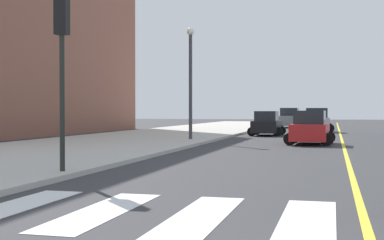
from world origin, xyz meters
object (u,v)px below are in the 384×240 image
object	(u,v)px
car_silver_second	(317,121)
car_gray_third	(290,118)
street_lamp	(191,72)
car_red_fifth	(310,129)
car_black_fourth	(267,124)
traffic_light_far_corner	(62,49)

from	to	relation	value
car_silver_second	car_gray_third	xyz separation A→B (m)	(-3.13, 11.54, 0.03)
car_silver_second	street_lamp	size ratio (longest dim) A/B	0.71
car_red_fifth	car_black_fourth	bearing A→B (deg)	111.85
car_silver_second	traffic_light_far_corner	distance (m)	34.43
car_red_fifth	street_lamp	size ratio (longest dim) A/B	0.63
car_red_fifth	car_gray_third	bearing A→B (deg)	98.85
car_silver_second	traffic_light_far_corner	xyz separation A→B (m)	(-5.80, -33.85, 2.52)
traffic_light_far_corner	car_silver_second	bearing A→B (deg)	80.28
car_red_fifth	traffic_light_far_corner	distance (m)	17.57
car_red_fifth	traffic_light_far_corner	world-z (taller)	traffic_light_far_corner
car_gray_third	car_red_fifth	bearing A→B (deg)	-82.47
traffic_light_far_corner	street_lamp	bearing A→B (deg)	93.05
car_black_fourth	car_red_fifth	xyz separation A→B (m)	(3.46, -9.79, 0.02)
car_silver_second	car_red_fifth	size ratio (longest dim) A/B	1.11
traffic_light_far_corner	car_gray_third	bearing A→B (deg)	86.64
street_lamp	car_red_fifth	bearing A→B (deg)	-8.57
car_gray_third	car_black_fourth	bearing A→B (deg)	-89.43
car_silver_second	car_red_fifth	bearing A→B (deg)	-91.13
car_black_fourth	street_lamp	size ratio (longest dim) A/B	0.62
car_red_fifth	car_silver_second	bearing A→B (deg)	92.92
street_lamp	traffic_light_far_corner	bearing A→B (deg)	-86.95
car_black_fourth	car_silver_second	bearing A→B (deg)	68.03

